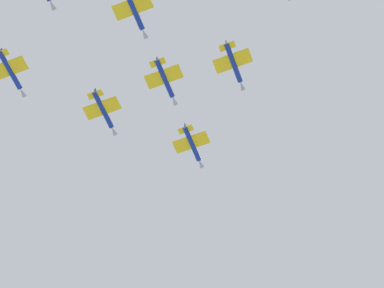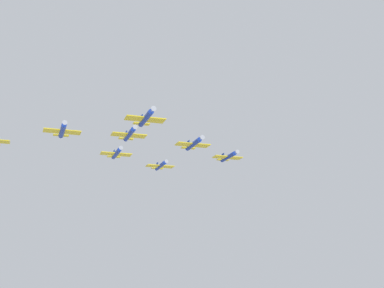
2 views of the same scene
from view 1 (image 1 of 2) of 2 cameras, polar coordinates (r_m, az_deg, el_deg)
name	(u,v)px [view 1 (image 1 of 2)]	position (r m, az deg, el deg)	size (l,w,h in m)	color
jet_lead	(192,145)	(149.27, 0.04, -0.08)	(9.00, 12.26, 2.55)	navy
jet_port_inner	(104,111)	(146.04, -8.26, 3.08)	(9.00, 12.26, 2.55)	navy
jet_starboard_inner	(234,64)	(140.75, 3.92, 7.47)	(9.00, 12.26, 2.55)	navy
jet_port_outer	(165,80)	(143.06, -2.53, 6.02)	(9.00, 12.26, 2.55)	navy
jet_starboard_outer	(10,71)	(148.09, -16.58, 6.52)	(9.00, 12.26, 2.55)	navy
jet_port_trail	(134,10)	(137.06, -5.43, 12.34)	(9.00, 12.26, 2.55)	navy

